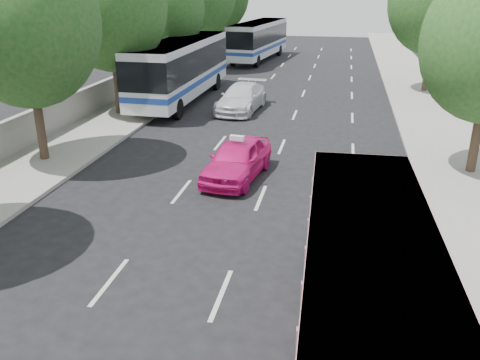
% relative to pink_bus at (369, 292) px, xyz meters
% --- Properties ---
extents(ground, '(120.00, 120.00, 0.00)m').
position_rel_pink_bus_xyz_m(ground, '(-4.26, 4.00, -1.83)').
color(ground, black).
rests_on(ground, ground).
extents(sidewalk_left, '(4.00, 90.00, 0.15)m').
position_rel_pink_bus_xyz_m(sidewalk_left, '(-12.76, 24.00, -1.76)').
color(sidewalk_left, '#9E998E').
rests_on(sidewalk_left, ground).
extents(sidewalk_right, '(4.00, 90.00, 0.12)m').
position_rel_pink_bus_xyz_m(sidewalk_right, '(4.24, 24.00, -1.77)').
color(sidewalk_right, '#9E998E').
rests_on(sidewalk_right, ground).
extents(low_wall, '(0.30, 90.00, 1.50)m').
position_rel_pink_bus_xyz_m(low_wall, '(-14.56, 24.00, -0.93)').
color(low_wall, '#9E998E').
rests_on(low_wall, sidewalk_left).
extents(tree_left_b, '(5.70, 5.70, 8.88)m').
position_rel_pink_bus_xyz_m(tree_left_b, '(-12.68, 9.94, 3.98)').
color(tree_left_b, '#38281E').
rests_on(tree_left_b, ground).
extents(tree_left_c, '(6.00, 6.00, 9.35)m').
position_rel_pink_bus_xyz_m(tree_left_c, '(-12.88, 17.94, 4.29)').
color(tree_left_c, '#38281E').
rests_on(tree_left_c, ground).
extents(tree_left_d, '(5.52, 5.52, 8.60)m').
position_rel_pink_bus_xyz_m(tree_left_d, '(-12.78, 25.94, 3.80)').
color(tree_left_d, '#38281E').
rests_on(tree_left_d, ground).
extents(pink_bus, '(2.64, 9.31, 2.95)m').
position_rel_pink_bus_xyz_m(pink_bus, '(0.00, 0.00, 0.00)').
color(pink_bus, pink).
rests_on(pink_bus, ground).
extents(pink_taxi, '(2.35, 4.62, 1.51)m').
position_rel_pink_bus_xyz_m(pink_taxi, '(-4.47, 9.75, -1.08)').
color(pink_taxi, '#DD1376').
rests_on(pink_taxi, ground).
extents(white_pickup, '(2.53, 5.33, 1.50)m').
position_rel_pink_bus_xyz_m(white_pickup, '(-6.42, 20.42, -1.08)').
color(white_pickup, silver).
rests_on(white_pickup, ground).
extents(tour_coach_front, '(2.86, 12.49, 3.73)m').
position_rel_pink_bus_xyz_m(tour_coach_front, '(-10.56, 22.16, 0.41)').
color(tour_coach_front, silver).
rests_on(tour_coach_front, ground).
extents(tour_coach_rear, '(3.95, 11.96, 3.51)m').
position_rel_pink_bus_xyz_m(tour_coach_rear, '(-8.76, 40.44, 0.28)').
color(tour_coach_rear, silver).
rests_on(tour_coach_rear, ground).
extents(taxi_roof_sign, '(0.57, 0.25, 0.18)m').
position_rel_pink_bus_xyz_m(taxi_roof_sign, '(-4.47, 9.75, -0.24)').
color(taxi_roof_sign, silver).
rests_on(taxi_roof_sign, pink_taxi).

